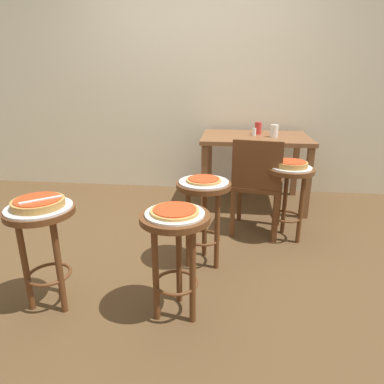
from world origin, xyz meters
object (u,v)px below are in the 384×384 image
(stool_middle, at_px, (175,242))
(stool_leftside, at_px, (203,204))
(pizza_middle, at_px, (175,211))
(wooden_chair, at_px, (257,183))
(serving_plate_leftside, at_px, (204,182))
(stool_rear, at_px, (289,187))
(serving_plate_rear, at_px, (291,167))
(serving_plate_foreground, at_px, (39,208))
(serving_plate_middle, at_px, (175,213))
(stool_foreground, at_px, (43,235))
(condiment_shaker, at_px, (254,132))
(pizza_server_knife, at_px, (41,200))
(cup_far_edge, at_px, (258,128))
(pizza_foreground, at_px, (38,203))
(cup_near_edge, at_px, (274,131))
(pizza_rear, at_px, (291,164))
(pizza_leftside, at_px, (204,180))
(dining_table, at_px, (255,146))

(stool_middle, distance_m, stool_leftside, 0.60)
(pizza_middle, xyz_separation_m, wooden_chair, (0.52, 1.14, -0.18))
(serving_plate_leftside, height_order, stool_rear, serving_plate_leftside)
(serving_plate_rear, bearing_deg, serving_plate_foreground, -145.13)
(stool_leftside, bearing_deg, serving_plate_middle, -100.22)
(serving_plate_foreground, xyz_separation_m, stool_rear, (1.53, 1.07, -0.17))
(stool_leftside, height_order, stool_rear, same)
(stool_foreground, xyz_separation_m, wooden_chair, (1.28, 1.15, -0.00))
(condiment_shaker, height_order, pizza_server_knife, condiment_shaker)
(stool_foreground, distance_m, pizza_server_knife, 0.23)
(stool_middle, xyz_separation_m, cup_far_edge, (0.56, 2.02, 0.34))
(pizza_foreground, height_order, stool_middle, pizza_foreground)
(pizza_server_knife, bearing_deg, serving_plate_rear, -5.47)
(stool_leftside, distance_m, stool_rear, 0.82)
(serving_plate_leftside, distance_m, serving_plate_rear, 0.82)
(serving_plate_foreground, height_order, condiment_shaker, condiment_shaker)
(stool_rear, height_order, cup_near_edge, cup_near_edge)
(pizza_rear, bearing_deg, pizza_leftside, -144.05)
(pizza_middle, bearing_deg, cup_near_edge, 68.99)
(dining_table, height_order, wooden_chair, wooden_chair)
(serving_plate_foreground, height_order, serving_plate_rear, same)
(pizza_leftside, bearing_deg, condiment_shaker, 72.69)
(pizza_middle, distance_m, stool_leftside, 0.62)
(serving_plate_foreground, distance_m, stool_rear, 1.87)
(wooden_chair, bearing_deg, serving_plate_middle, -114.28)
(serving_plate_leftside, relative_size, stool_rear, 0.55)
(serving_plate_leftside, xyz_separation_m, pizza_rear, (0.66, 0.48, 0.03))
(stool_rear, distance_m, pizza_server_knife, 1.87)
(serving_plate_foreground, xyz_separation_m, serving_plate_middle, (0.77, 0.00, 0.00))
(serving_plate_middle, height_order, pizza_leftside, pizza_leftside)
(wooden_chair, xyz_separation_m, pizza_server_knife, (-1.25, -1.17, 0.22))
(stool_foreground, relative_size, stool_rear, 1.00)
(serving_plate_foreground, bearing_deg, cup_far_edge, 56.68)
(stool_leftside, distance_m, wooden_chair, 0.69)
(serving_plate_foreground, distance_m, serving_plate_rear, 1.87)
(serving_plate_leftside, relative_size, dining_table, 0.32)
(stool_middle, xyz_separation_m, stool_rear, (0.77, 1.06, 0.00))
(serving_plate_rear, xyz_separation_m, condiment_shaker, (-0.25, 0.83, 0.15))
(pizza_rear, distance_m, pizza_server_knife, 1.85)
(stool_rear, bearing_deg, dining_table, 105.63)
(stool_leftside, distance_m, serving_plate_leftside, 0.17)
(stool_middle, relative_size, pizza_rear, 2.39)
(stool_rear, distance_m, pizza_rear, 0.20)
(pizza_server_knife, bearing_deg, serving_plate_foreground, 104.94)
(stool_rear, distance_m, wooden_chair, 0.26)
(serving_plate_rear, height_order, pizza_server_knife, pizza_server_knife)
(stool_middle, xyz_separation_m, pizza_middle, (-0.00, 0.00, 0.18))
(stool_foreground, xyz_separation_m, pizza_foreground, (0.00, 0.00, 0.20))
(stool_leftside, relative_size, pizza_rear, 2.39)
(stool_rear, relative_size, pizza_server_knife, 2.85)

